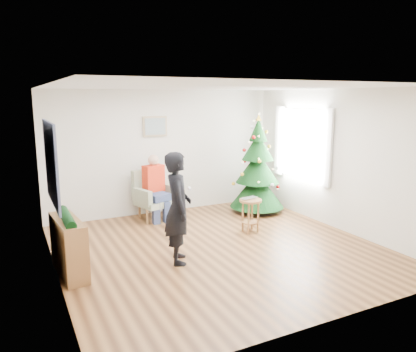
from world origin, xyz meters
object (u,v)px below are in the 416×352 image
console (69,247)px  stool (250,215)px  christmas_tree (257,169)px  armchair (154,201)px  standing_man (178,208)px

console → stool: bearing=2.0°
christmas_tree → console: christmas_tree is taller
console → armchair: bearing=40.4°
christmas_tree → stool: size_ratio=3.40×
standing_man → console: standing_man is taller
christmas_tree → standing_man: christmas_tree is taller
stool → console: (-3.24, -0.42, 0.09)m
christmas_tree → console: 4.41m
christmas_tree → stool: bearing=-128.0°
standing_man → stool: bearing=-51.5°
christmas_tree → armchair: bearing=167.7°
christmas_tree → standing_man: (-2.57, -1.79, -0.10)m
christmas_tree → standing_man: bearing=-145.2°
armchair → console: armchair is taller
christmas_tree → stool: (-0.87, -1.11, -0.63)m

